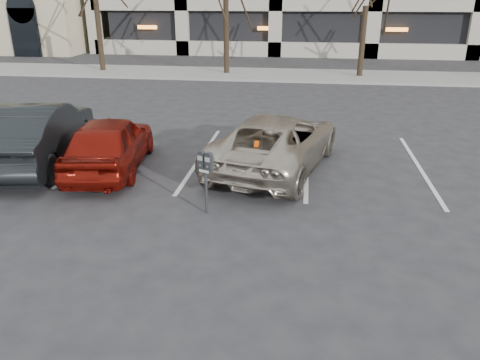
% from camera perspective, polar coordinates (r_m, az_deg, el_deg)
% --- Properties ---
extents(ground, '(140.00, 140.00, 0.00)m').
position_cam_1_polar(ground, '(10.13, 0.10, -1.78)').
color(ground, '#28282B').
rests_on(ground, ground).
extents(sidewalk, '(80.00, 4.00, 0.12)m').
position_cam_1_polar(sidewalk, '(25.55, 5.17, 12.64)').
color(sidewalk, gray).
rests_on(sidewalk, ground).
extents(stall_lines, '(16.90, 5.20, 0.00)m').
position_cam_1_polar(stall_lines, '(12.48, -4.82, 2.77)').
color(stall_lines, silver).
rests_on(stall_lines, ground).
extents(parking_meter, '(0.34, 0.24, 1.25)m').
position_cam_1_polar(parking_meter, '(8.95, -4.23, 1.52)').
color(parking_meter, black).
rests_on(parking_meter, ground).
extents(suv_silver, '(3.37, 5.28, 1.36)m').
position_cam_1_polar(suv_silver, '(11.53, 4.40, 4.69)').
color(suv_silver, '#C0B5A3').
rests_on(suv_silver, ground).
extents(car_red, '(2.16, 4.17, 1.35)m').
position_cam_1_polar(car_red, '(11.82, -15.62, 4.36)').
color(car_red, maroon).
rests_on(car_red, ground).
extents(car_dark, '(2.54, 5.05, 1.59)m').
position_cam_1_polar(car_dark, '(12.81, -23.59, 5.21)').
color(car_dark, black).
rests_on(car_dark, ground).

